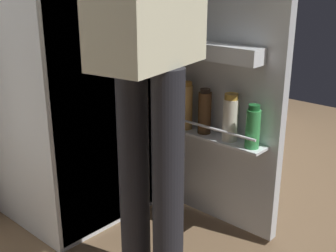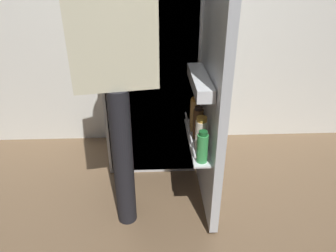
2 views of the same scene
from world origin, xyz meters
name	(u,v)px [view 1 (image 1 of 2)]	position (x,y,z in m)	size (l,w,h in m)	color
ground_plane	(153,243)	(0.00, 0.00, 0.00)	(5.49, 5.49, 0.00)	brown
refrigerator	(84,47)	(0.03, 0.47, 0.86)	(0.73, 1.24, 1.73)	silver
person	(150,8)	(-0.17, -0.17, 1.08)	(0.66, 0.72, 1.78)	black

